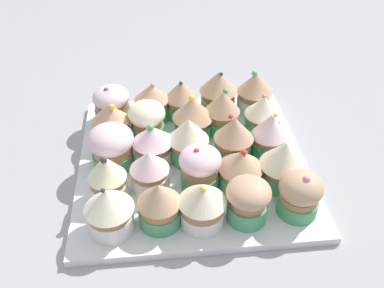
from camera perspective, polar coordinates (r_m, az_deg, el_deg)
The scene contains 27 objects.
ground_plane at distance 67.93cm, azimuth 0.00°, elevation -3.74°, with size 180.00×180.00×3.00cm, color #9E9EA3.
baking_tray at distance 66.52cm, azimuth 0.00°, elevation -2.41°, with size 35.36×35.36×1.20cm.
cupcake_0 at distance 57.57cm, azimuth 14.52°, elevation -6.59°, with size 5.88×5.88×7.05cm.
cupcake_1 at distance 60.72cm, azimuth 12.39°, elevation -2.51°, with size 6.83×6.83×7.63cm.
cupcake_2 at distance 65.38cm, azimuth 10.57°, elevation 1.09°, with size 5.57×5.57×7.81cm.
cupcake_3 at distance 70.59cm, azimuth 9.72°, elevation 4.02°, with size 6.30×6.30×7.12cm.
cupcake_4 at distance 75.55cm, azimuth 8.57°, elevation 7.05°, with size 6.33×6.33×8.05cm.
cupcake_5 at distance 55.42cm, azimuth 7.66°, elevation -7.60°, with size 5.95×5.95×6.48cm.
cupcake_6 at distance 60.02cm, azimuth 6.66°, elevation -3.30°, with size 6.56×6.56×6.56cm.
cupcake_7 at distance 63.79cm, azimuth 5.72°, elevation 0.78°, with size 6.11×6.11×8.10cm.
cupcake_8 at distance 69.66cm, azimuth 4.19°, elevation 4.48°, with size 5.87×5.87×8.07cm.
cupcake_9 at distance 74.80cm, azimuth 3.61°, elevation 7.27°, with size 6.71×6.71×8.17cm.
cupcake_10 at distance 54.29cm, azimuth 1.80°, elevation -8.10°, with size 6.36×6.36×7.24cm.
cupcake_11 at distance 59.29cm, azimuth 1.12°, elevation -3.23°, with size 6.06×6.06×7.13cm.
cupcake_12 at distance 63.15cm, azimuth -0.44°, elevation 0.39°, with size 6.33×6.33×7.64cm.
cupcake_13 at distance 68.31cm, azimuth 0.11°, elevation 3.77°, with size 6.74×6.74×7.89cm.
cupcake_14 at distance 73.56cm, azimuth -1.49°, elevation 6.23°, with size 5.76×5.76×7.29cm.
cupcake_15 at distance 54.55cm, azimuth -4.51°, elevation -8.14°, with size 5.84×5.84×6.88cm.
cupcake_16 at distance 59.29cm, azimuth -5.81°, elevation -3.63°, with size 5.64×5.64×6.74cm.
cupcake_17 at distance 63.92cm, azimuth -5.40°, elevation 0.24°, with size 6.26×6.26×7.16cm.
cupcake_18 at distance 68.81cm, azimuth -6.15°, elevation 3.31°, with size 6.09×6.09×6.77cm.
cupcake_19 at distance 73.38cm, azimuth -5.48°, elevation 5.82°, with size 6.14×6.14×7.09cm.
cupcake_20 at distance 54.62cm, azimuth -11.24°, elevation -8.86°, with size 6.47×6.47×6.98cm.
cupcake_21 at distance 58.71cm, azimuth -11.52°, elevation -4.42°, with size 5.41×5.41×7.76cm.
cupcake_22 at distance 63.99cm, azimuth -10.96°, elevation -0.24°, with size 6.92×6.92×7.04cm.
cupcake_23 at distance 69.20cm, azimuth -11.04°, elevation 3.03°, with size 6.33×6.33×7.24cm.
cupcake_24 at distance 73.77cm, azimuth -10.89°, elevation 5.35°, with size 6.31×6.31×6.93cm.
Camera 1 is at (-49.68, 5.08, 44.54)cm, focal length 38.99 mm.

